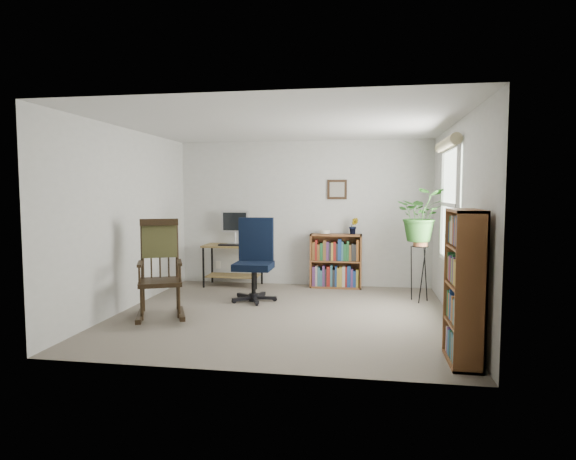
% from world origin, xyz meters
% --- Properties ---
extents(floor, '(4.20, 4.00, 0.00)m').
position_xyz_m(floor, '(0.00, 0.00, 0.00)').
color(floor, gray).
rests_on(floor, ground).
extents(ceiling, '(4.20, 4.00, 0.00)m').
position_xyz_m(ceiling, '(0.00, 0.00, 2.40)').
color(ceiling, silver).
rests_on(ceiling, ground).
extents(wall_back, '(4.20, 0.00, 2.40)m').
position_xyz_m(wall_back, '(0.00, 2.00, 1.20)').
color(wall_back, silver).
rests_on(wall_back, ground).
extents(wall_front, '(4.20, 0.00, 2.40)m').
position_xyz_m(wall_front, '(0.00, -2.00, 1.20)').
color(wall_front, silver).
rests_on(wall_front, ground).
extents(wall_left, '(0.00, 4.00, 2.40)m').
position_xyz_m(wall_left, '(-2.10, 0.00, 1.20)').
color(wall_left, silver).
rests_on(wall_left, ground).
extents(wall_right, '(0.00, 4.00, 2.40)m').
position_xyz_m(wall_right, '(2.10, 0.00, 1.20)').
color(wall_right, silver).
rests_on(wall_right, ground).
extents(window, '(0.12, 1.20, 1.50)m').
position_xyz_m(window, '(2.06, 0.30, 1.40)').
color(window, white).
rests_on(window, wall_right).
extents(desk, '(0.95, 0.52, 0.69)m').
position_xyz_m(desk, '(-1.13, 1.70, 0.34)').
color(desk, olive).
rests_on(desk, floor).
extents(monitor, '(0.46, 0.16, 0.56)m').
position_xyz_m(monitor, '(-1.13, 1.84, 0.97)').
color(monitor, '#B5B6BA').
rests_on(monitor, desk).
extents(keyboard, '(0.40, 0.15, 0.02)m').
position_xyz_m(keyboard, '(-1.13, 1.58, 0.70)').
color(keyboard, black).
rests_on(keyboard, desk).
extents(office_chair, '(0.70, 0.70, 1.21)m').
position_xyz_m(office_chair, '(-0.54, 0.67, 0.60)').
color(office_chair, black).
rests_on(office_chair, floor).
extents(rocking_chair, '(1.02, 1.24, 1.24)m').
position_xyz_m(rocking_chair, '(-1.46, -0.43, 0.62)').
color(rocking_chair, black).
rests_on(rocking_chair, floor).
extents(low_bookshelf, '(0.83, 0.28, 0.88)m').
position_xyz_m(low_bookshelf, '(0.56, 1.82, 0.44)').
color(low_bookshelf, brown).
rests_on(low_bookshelf, floor).
extents(tall_bookshelf, '(0.26, 0.62, 1.41)m').
position_xyz_m(tall_bookshelf, '(1.92, -1.46, 0.70)').
color(tall_bookshelf, brown).
rests_on(tall_bookshelf, floor).
extents(plant_stand, '(0.30, 0.30, 0.93)m').
position_xyz_m(plant_stand, '(1.80, 1.02, 0.46)').
color(plant_stand, black).
rests_on(plant_stand, floor).
extents(spider_plant, '(1.69, 1.88, 1.46)m').
position_xyz_m(spider_plant, '(1.80, 1.02, 1.59)').
color(spider_plant, '#2A6121').
rests_on(spider_plant, plant_stand).
extents(potted_plant_small, '(0.13, 0.24, 0.11)m').
position_xyz_m(potted_plant_small, '(0.84, 1.83, 0.93)').
color(potted_plant_small, '#2A6121').
rests_on(potted_plant_small, low_bookshelf).
extents(framed_picture, '(0.32, 0.04, 0.32)m').
position_xyz_m(framed_picture, '(0.56, 1.97, 1.60)').
color(framed_picture, black).
rests_on(framed_picture, wall_back).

